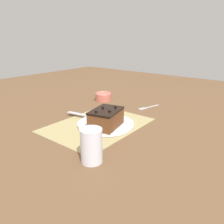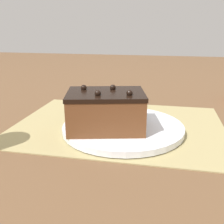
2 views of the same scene
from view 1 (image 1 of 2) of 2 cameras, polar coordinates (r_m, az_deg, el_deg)
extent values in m
plane|color=brown|center=(1.00, -3.72, -3.45)|extent=(3.00, 3.00, 0.00)
cube|color=tan|center=(1.00, -3.72, -3.34)|extent=(0.46, 0.34, 0.00)
cylinder|color=white|center=(0.99, -1.64, -3.13)|extent=(0.25, 0.25, 0.01)
cube|color=brown|center=(0.93, -1.54, -1.82)|extent=(0.17, 0.14, 0.07)
cube|color=black|center=(0.92, -1.56, 0.38)|extent=(0.17, 0.14, 0.01)
sphere|color=black|center=(0.89, -4.19, 0.23)|extent=(0.01, 0.01, 0.01)
sphere|color=black|center=(0.90, -0.65, 0.37)|extent=(0.01, 0.01, 0.01)
sphere|color=black|center=(0.94, -2.45, 1.28)|extent=(0.01, 0.01, 0.01)
sphere|color=black|center=(0.95, 0.91, 1.40)|extent=(0.01, 0.01, 0.01)
cube|color=black|center=(1.03, -3.15, -1.31)|extent=(0.03, 0.07, 0.01)
cube|color=#B7BABF|center=(1.10, -8.21, -0.60)|extent=(0.05, 0.16, 0.00)
cylinder|color=white|center=(0.70, -5.39, -8.74)|extent=(0.07, 0.07, 0.11)
cylinder|color=#C66656|center=(1.39, -2.30, 3.92)|extent=(0.10, 0.10, 0.04)
torus|color=#C66656|center=(1.38, -2.31, 4.78)|extent=(0.10, 0.10, 0.02)
cube|color=#B7BABF|center=(1.28, 10.41, 1.51)|extent=(0.10, 0.04, 0.01)
cube|color=#B7BABF|center=(1.23, 7.93, 0.92)|extent=(0.05, 0.03, 0.01)
camera|label=2|loc=(0.80, 31.88, 4.05)|focal=42.00mm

